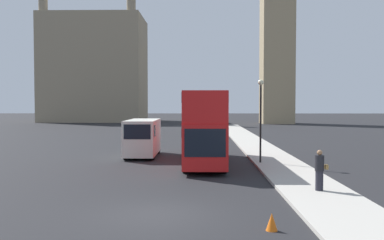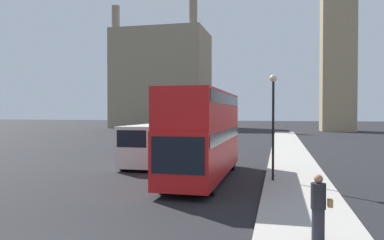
# 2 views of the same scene
# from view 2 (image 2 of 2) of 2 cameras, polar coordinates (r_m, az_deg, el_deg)

# --- Properties ---
(building_block_distant) EXTENTS (20.88, 14.99, 27.31)m
(building_block_distant) POSITION_cam_2_polar(r_m,az_deg,el_deg) (88.70, -4.54, 6.17)
(building_block_distant) COLOR gray
(building_block_distant) RESTS_ON ground_plane
(red_double_decker_bus) EXTENTS (2.50, 10.48, 4.60)m
(red_double_decker_bus) POSITION_cam_2_polar(r_m,az_deg,el_deg) (19.76, 1.81, -1.67)
(red_double_decker_bus) COLOR red
(red_double_decker_bus) RESTS_ON ground_plane
(white_van) EXTENTS (2.16, 5.64, 2.70)m
(white_van) POSITION_cam_2_polar(r_m,az_deg,el_deg) (24.55, -6.81, -3.73)
(white_van) COLOR silver
(white_van) RESTS_ON ground_plane
(pedestrian) EXTENTS (0.55, 0.39, 1.76)m
(pedestrian) POSITION_cam_2_polar(r_m,az_deg,el_deg) (10.64, 18.73, -12.56)
(pedestrian) COLOR #23232D
(pedestrian) RESTS_ON sidewalk_strip
(street_lamp) EXTENTS (0.36, 0.36, 5.27)m
(street_lamp) POSITION_cam_2_polar(r_m,az_deg,el_deg) (19.06, 12.27, 1.48)
(street_lamp) COLOR black
(street_lamp) RESTS_ON sidewalk_strip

